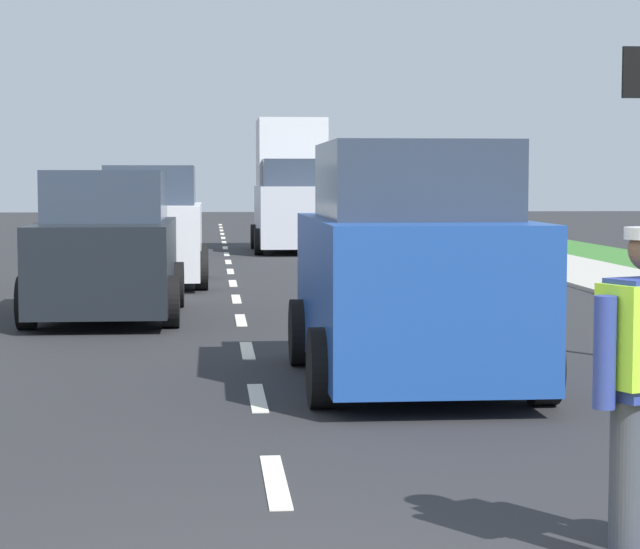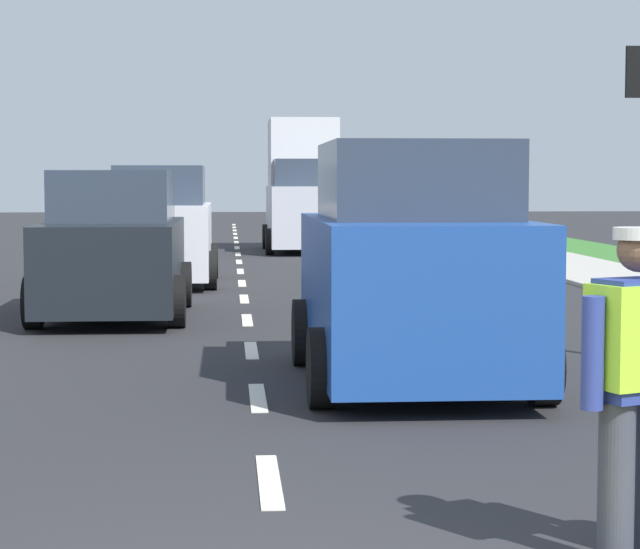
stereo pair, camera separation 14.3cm
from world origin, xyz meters
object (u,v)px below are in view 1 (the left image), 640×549
car_outgoing_ahead (411,272)px  car_oncoming_second (151,229)px  delivery_truck (293,191)px  car_oncoming_lead (107,249)px

car_outgoing_ahead → car_oncoming_second: size_ratio=0.95×
delivery_truck → car_oncoming_second: (-3.26, -10.27, -0.61)m
car_outgoing_ahead → car_oncoming_lead: (-3.29, 5.91, -0.10)m
delivery_truck → car_oncoming_lead: 16.12m
car_outgoing_ahead → car_oncoming_lead: 6.76m
delivery_truck → car_oncoming_lead: size_ratio=1.09×
car_oncoming_second → delivery_truck: bearing=72.4°
car_oncoming_lead → car_outgoing_ahead: bearing=-60.9°
car_outgoing_ahead → car_oncoming_second: (-2.93, 11.34, -0.04)m
delivery_truck → car_oncoming_lead: delivery_truck is taller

